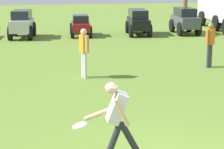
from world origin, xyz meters
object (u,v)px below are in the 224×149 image
Objects in this scene: teammate_midfield at (210,41)px; parked_car_slot_c at (22,23)px; parked_car_slot_e at (138,21)px; teammate_near_sideline at (84,48)px; parked_car_slot_f at (185,20)px; frisbee_thrower at (117,117)px; frisbee_in_flight at (80,125)px; box_truck at (223,8)px; parked_car_slot_d at (81,25)px.

teammate_midfield is 10.67m from parked_car_slot_c.
parked_car_slot_e is at bearing 93.50° from teammate_midfield.
teammate_near_sideline reaches higher than parked_car_slot_c.
teammate_near_sideline is 10.03m from parked_car_slot_e.
parked_car_slot_c is 1.02× the size of parked_car_slot_f.
parked_car_slot_e is at bearing 66.68° from teammate_near_sideline.
frisbee_thrower is 8.44m from teammate_midfield.
parked_car_slot_e is (4.76, 15.29, 0.12)m from frisbee_in_flight.
teammate_near_sideline is 14.01m from box_truck.
teammate_midfield reaches higher than parked_car_slot_f.
parked_car_slot_f is (7.35, 15.24, 0.14)m from frisbee_in_flight.
frisbee_in_flight is 0.05× the size of box_truck.
parked_car_slot_d is at bearing 178.40° from parked_car_slot_f.
parked_car_slot_d reaches higher than frisbee_in_flight.
teammate_midfield is at bearing -116.44° from box_truck.
frisbee_thrower is 6.30m from teammate_near_sideline.
box_truck reaches higher than parked_car_slot_e.
teammate_midfield is 0.69× the size of parked_car_slot_d.
parked_car_slot_f is (5.66, -0.16, 0.18)m from parked_car_slot_d.
parked_car_slot_c is 3.00m from parked_car_slot_d.
parked_car_slot_d is 0.94× the size of parked_car_slot_f.
parked_car_slot_e is (3.97, 9.21, -0.22)m from teammate_near_sideline.
parked_car_slot_e is at bearing 75.10° from frisbee_thrower.
frisbee_in_flight is at bearing -97.40° from teammate_near_sideline.
teammate_midfield is at bearing -86.50° from parked_car_slot_e.
frisbee_thrower is 15.57m from parked_car_slot_c.
parked_car_slot_c is (-1.93, 15.45, -0.06)m from frisbee_thrower.
parked_car_slot_e reaches higher than frisbee_in_flight.
parked_car_slot_d is at bearing 83.73° from frisbee_in_flight.
teammate_near_sideline is 11.27m from parked_car_slot_f.
teammate_near_sideline is at bearing -77.15° from parked_car_slot_c.
box_truck reaches higher than frisbee_thrower.
parked_car_slot_d is 0.38× the size of box_truck.
parked_car_slot_e is 2.59m from parked_car_slot_f.
box_truck is (9.31, 10.46, 0.29)m from teammate_near_sideline.
box_truck is at bearing 25.19° from parked_car_slot_f.
parked_car_slot_c is at bearing 102.85° from teammate_near_sideline.
teammate_midfield is at bearing 56.64° from frisbee_thrower.
box_truck is at bearing 7.70° from parked_car_slot_d.
box_truck is (5.34, 1.25, 0.51)m from parked_car_slot_e.
frisbee_thrower is 0.70m from frisbee_in_flight.
teammate_midfield is at bearing 52.32° from frisbee_in_flight.
parked_car_slot_c is at bearing 94.87° from frisbee_in_flight.
parked_car_slot_d is (1.06, 15.62, -0.23)m from frisbee_thrower.
box_truck is at bearing 63.56° from teammate_midfield.
teammate_near_sideline is 0.64× the size of parked_car_slot_c.
box_truck reaches higher than frisbee_in_flight.
frisbee_in_flight is 16.01m from parked_car_slot_e.
parked_car_slot_e is at bearing 179.05° from parked_car_slot_f.
teammate_midfield is at bearing 9.55° from teammate_near_sideline.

